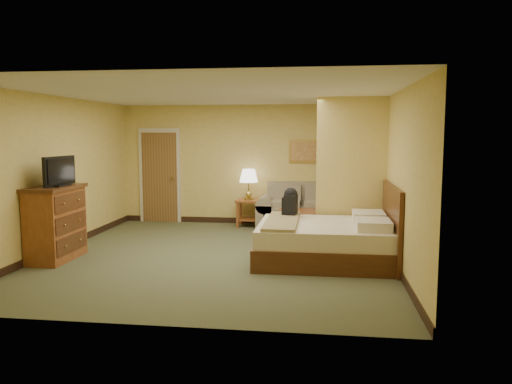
% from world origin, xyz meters
% --- Properties ---
extents(floor, '(6.00, 6.00, 0.00)m').
position_xyz_m(floor, '(0.00, 0.00, 0.00)').
color(floor, '#4E5235').
rests_on(floor, ground).
extents(ceiling, '(6.00, 6.00, 0.00)m').
position_xyz_m(ceiling, '(0.00, 0.00, 2.60)').
color(ceiling, white).
rests_on(ceiling, back_wall).
extents(back_wall, '(5.50, 0.02, 2.60)m').
position_xyz_m(back_wall, '(0.00, 3.00, 1.30)').
color(back_wall, '#D9BD5D').
rests_on(back_wall, floor).
extents(left_wall, '(0.02, 6.00, 2.60)m').
position_xyz_m(left_wall, '(-2.75, 0.00, 1.30)').
color(left_wall, '#D9BD5D').
rests_on(left_wall, floor).
extents(right_wall, '(0.02, 6.00, 2.60)m').
position_xyz_m(right_wall, '(2.75, 0.00, 1.30)').
color(right_wall, '#D9BD5D').
rests_on(right_wall, floor).
extents(partition, '(1.20, 0.15, 2.60)m').
position_xyz_m(partition, '(2.15, 0.93, 1.30)').
color(partition, '#D9BD5D').
rests_on(partition, floor).
extents(door, '(0.94, 0.16, 2.10)m').
position_xyz_m(door, '(-1.95, 2.96, 1.03)').
color(door, beige).
rests_on(door, floor).
extents(baseboard, '(5.50, 0.02, 0.12)m').
position_xyz_m(baseboard, '(0.00, 2.99, 0.06)').
color(baseboard, black).
rests_on(baseboard, floor).
extents(loveseat, '(1.87, 0.87, 0.95)m').
position_xyz_m(loveseat, '(1.26, 2.58, 0.31)').
color(loveseat, gray).
rests_on(loveseat, floor).
extents(side_table, '(0.52, 0.52, 0.58)m').
position_xyz_m(side_table, '(0.11, 2.65, 0.38)').
color(side_table, brown).
rests_on(side_table, floor).
extents(table_lamp, '(0.40, 0.40, 0.65)m').
position_xyz_m(table_lamp, '(0.11, 2.65, 1.07)').
color(table_lamp, '#AF9340').
rests_on(table_lamp, side_table).
extents(coffee_table, '(0.87, 0.87, 0.49)m').
position_xyz_m(coffee_table, '(1.19, 1.77, 0.35)').
color(coffee_table, brown).
rests_on(coffee_table, floor).
extents(wall_picture, '(0.64, 0.04, 0.50)m').
position_xyz_m(wall_picture, '(1.26, 2.97, 1.60)').
color(wall_picture, '#B78E3F').
rests_on(wall_picture, back_wall).
extents(dresser, '(0.58, 1.10, 1.17)m').
position_xyz_m(dresser, '(-2.48, -0.57, 0.59)').
color(dresser, brown).
rests_on(dresser, floor).
extents(tv, '(0.22, 0.76, 0.46)m').
position_xyz_m(tv, '(-2.38, -0.57, 1.39)').
color(tv, black).
rests_on(tv, dresser).
extents(bed, '(2.18, 1.86, 1.20)m').
position_xyz_m(bed, '(1.81, -0.10, 0.33)').
color(bed, '#452210').
rests_on(bed, floor).
extents(backpack, '(0.23, 0.31, 0.50)m').
position_xyz_m(backpack, '(1.14, 0.45, 0.85)').
color(backpack, black).
rests_on(backpack, bed).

